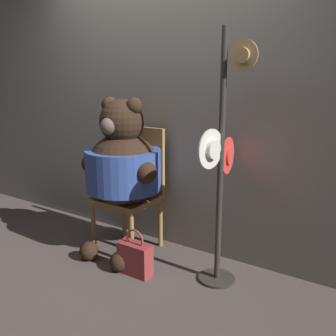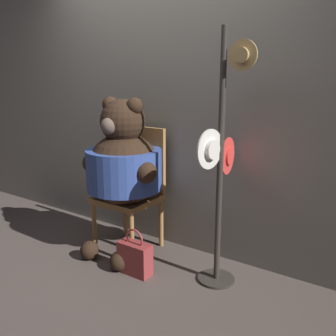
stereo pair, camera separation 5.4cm
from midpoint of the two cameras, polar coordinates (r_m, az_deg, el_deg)
ground_plane at (r=3.22m, az=-6.29°, el=-14.25°), size 14.00×14.00×0.00m
wall_back at (r=3.34m, az=0.17°, el=10.87°), size 8.00×0.10×2.68m
chair at (r=3.34m, az=-4.75°, el=-2.60°), size 0.49×0.47×1.08m
teddy_bear at (r=3.13m, az=-6.33°, el=0.51°), size 0.76×0.67×1.35m
hat_display_rack at (r=2.67m, az=8.60°, el=-0.08°), size 0.37×0.56×1.83m
handbag_on_ground at (r=3.01m, az=-4.56°, el=-13.44°), size 0.27×0.12×0.37m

